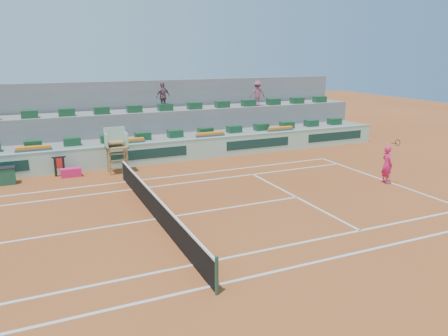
{
  "coord_description": "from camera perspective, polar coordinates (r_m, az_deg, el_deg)",
  "views": [
    {
      "loc": [
        -4.05,
        -15.4,
        6.19
      ],
      "look_at": [
        4.0,
        2.5,
        1.0
      ],
      "focal_mm": 35.0,
      "sensor_mm": 36.0,
      "label": 1
    }
  ],
  "objects": [
    {
      "name": "seat_row_upper",
      "position": [
        27.61,
        -15.72,
        7.25
      ],
      "size": [
        32.9,
        0.6,
        0.44
      ],
      "color": "#184828",
      "rests_on": "seating_tier_upper"
    },
    {
      "name": "stadium_back_wall",
      "position": [
        29.85,
        -16.3,
        6.54
      ],
      "size": [
        36.0,
        0.4,
        4.4
      ],
      "primitive_type": "cube",
      "color": "gray",
      "rests_on": "ground"
    },
    {
      "name": "player_bag",
      "position": [
        23.81,
        -19.35,
        -0.56
      ],
      "size": [
        1.0,
        0.45,
        0.45
      ],
      "primitive_type": "cube",
      "color": "#EA1E61",
      "rests_on": "ground"
    },
    {
      "name": "seating_tier_upper",
      "position": [
        28.42,
        -15.69,
        4.35
      ],
      "size": [
        36.0,
        2.4,
        2.6
      ],
      "primitive_type": "cube",
      "color": "gray",
      "rests_on": "ground"
    },
    {
      "name": "advertising_hoarding",
      "position": [
        24.87,
        -14.17,
        1.45
      ],
      "size": [
        36.0,
        0.34,
        1.26
      ],
      "color": "#A9D5BB",
      "rests_on": "ground"
    },
    {
      "name": "umpire_chair",
      "position": [
        23.71,
        -13.92,
        3.07
      ],
      "size": [
        1.1,
        0.9,
        2.4
      ],
      "color": "olive",
      "rests_on": "ground"
    },
    {
      "name": "spectator_mid",
      "position": [
        28.56,
        -7.96,
        9.25
      ],
      "size": [
        1.13,
        0.79,
        1.78
      ],
      "primitive_type": "imported",
      "rotation": [
        0.0,
        0.0,
        3.52
      ],
      "color": "#7C535E",
      "rests_on": "seating_tier_upper"
    },
    {
      "name": "ground",
      "position": [
        17.08,
        -8.89,
        -6.62
      ],
      "size": [
        90.0,
        90.0,
        0.0
      ],
      "primitive_type": "plane",
      "color": "#94441C",
      "rests_on": "ground"
    },
    {
      "name": "drink_cooler_a",
      "position": [
        23.66,
        -26.49,
        -0.89
      ],
      "size": [
        0.78,
        0.67,
        0.84
      ],
      "color": "#174730",
      "rests_on": "ground"
    },
    {
      "name": "flower_planters",
      "position": [
        25.01,
        -17.91,
        2.89
      ],
      "size": [
        26.8,
        0.36,
        0.28
      ],
      "color": "#525252",
      "rests_on": "seating_tier_lower"
    },
    {
      "name": "tennis_player",
      "position": [
        22.63,
        20.53,
        0.42
      ],
      "size": [
        0.54,
        0.93,
        2.28
      ],
      "color": "#EA1E61",
      "rests_on": "ground"
    },
    {
      "name": "seating_tier_lower",
      "position": [
        27.0,
        -15.06,
        2.35
      ],
      "size": [
        36.0,
        4.0,
        1.2
      ],
      "primitive_type": "cube",
      "color": "gray",
      "rests_on": "ground"
    },
    {
      "name": "court_lines",
      "position": [
        17.08,
        -8.89,
        -6.6
      ],
      "size": [
        23.89,
        11.09,
        0.01
      ],
      "color": "silver",
      "rests_on": "ground"
    },
    {
      "name": "seat_row_lower",
      "position": [
        25.97,
        -14.85,
        3.73
      ],
      "size": [
        32.9,
        0.6,
        0.44
      ],
      "color": "#184828",
      "rests_on": "seating_tier_lower"
    },
    {
      "name": "towel_rack",
      "position": [
        24.05,
        -20.71,
        0.41
      ],
      "size": [
        0.68,
        0.11,
        1.03
      ],
      "color": "black",
      "rests_on": "ground"
    },
    {
      "name": "tennis_net",
      "position": [
        16.9,
        -8.96,
        -4.95
      ],
      "size": [
        0.1,
        11.97,
        1.1
      ],
      "color": "black",
      "rests_on": "ground"
    },
    {
      "name": "spectator_right",
      "position": [
        30.82,
        4.38,
        9.69
      ],
      "size": [
        1.24,
        0.89,
        1.73
      ],
      "primitive_type": "imported",
      "rotation": [
        0.0,
        0.0,
        2.9
      ],
      "color": "#924958",
      "rests_on": "seating_tier_upper"
    }
  ]
}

